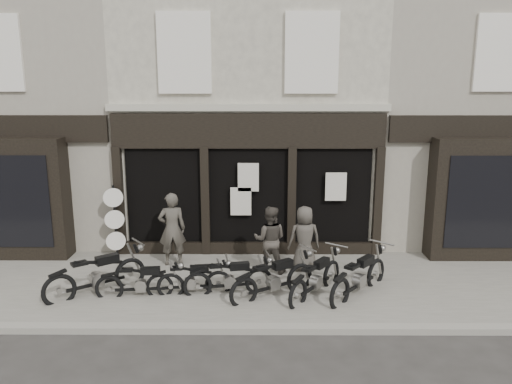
{
  "coord_description": "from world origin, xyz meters",
  "views": [
    {
      "loc": [
        0.26,
        -10.01,
        4.71
      ],
      "look_at": [
        0.21,
        1.6,
        2.12
      ],
      "focal_mm": 35.0,
      "sensor_mm": 36.0,
      "label": 1
    }
  ],
  "objects_px": {
    "man_left": "(172,229)",
    "man_right": "(304,239)",
    "motorcycle_6": "(359,280)",
    "advert_sign_post": "(115,225)",
    "motorcycle_3": "(230,281)",
    "motorcycle_4": "(274,282)",
    "motorcycle_5": "(316,281)",
    "motorcycle_2": "(190,282)",
    "motorcycle_1": "(141,285)",
    "man_centre": "(270,240)",
    "motorcycle_0": "(97,278)"
  },
  "relations": [
    {
      "from": "man_left",
      "to": "man_right",
      "type": "xyz_separation_m",
      "value": [
        3.31,
        -0.39,
        -0.12
      ]
    },
    {
      "from": "motorcycle_6",
      "to": "advert_sign_post",
      "type": "height_order",
      "value": "advert_sign_post"
    },
    {
      "from": "man_right",
      "to": "advert_sign_post",
      "type": "relative_size",
      "value": 0.78
    },
    {
      "from": "motorcycle_3",
      "to": "motorcycle_4",
      "type": "relative_size",
      "value": 1.04
    },
    {
      "from": "motorcycle_5",
      "to": "man_right",
      "type": "distance_m",
      "value": 1.49
    },
    {
      "from": "motorcycle_2",
      "to": "motorcycle_4",
      "type": "distance_m",
      "value": 1.85
    },
    {
      "from": "motorcycle_1",
      "to": "motorcycle_2",
      "type": "distance_m",
      "value": 1.06
    },
    {
      "from": "motorcycle_3",
      "to": "motorcycle_6",
      "type": "height_order",
      "value": "motorcycle_6"
    },
    {
      "from": "motorcycle_2",
      "to": "motorcycle_4",
      "type": "bearing_deg",
      "value": -10.7
    },
    {
      "from": "motorcycle_2",
      "to": "man_centre",
      "type": "relative_size",
      "value": 1.14
    },
    {
      "from": "motorcycle_3",
      "to": "advert_sign_post",
      "type": "height_order",
      "value": "advert_sign_post"
    },
    {
      "from": "motorcycle_4",
      "to": "motorcycle_2",
      "type": "bearing_deg",
      "value": 143.82
    },
    {
      "from": "motorcycle_6",
      "to": "motorcycle_1",
      "type": "bearing_deg",
      "value": 133.15
    },
    {
      "from": "motorcycle_5",
      "to": "motorcycle_3",
      "type": "bearing_deg",
      "value": 125.22
    },
    {
      "from": "motorcycle_5",
      "to": "motorcycle_4",
      "type": "bearing_deg",
      "value": 131.88
    },
    {
      "from": "motorcycle_1",
      "to": "motorcycle_6",
      "type": "relative_size",
      "value": 1.05
    },
    {
      "from": "motorcycle_2",
      "to": "advert_sign_post",
      "type": "distance_m",
      "value": 3.25
    },
    {
      "from": "motorcycle_3",
      "to": "man_centre",
      "type": "height_order",
      "value": "man_centre"
    },
    {
      "from": "motorcycle_0",
      "to": "advert_sign_post",
      "type": "xyz_separation_m",
      "value": [
        -0.19,
        2.22,
        0.57
      ]
    },
    {
      "from": "man_left",
      "to": "advert_sign_post",
      "type": "height_order",
      "value": "advert_sign_post"
    },
    {
      "from": "man_centre",
      "to": "motorcycle_3",
      "type": "bearing_deg",
      "value": 61.6
    },
    {
      "from": "motorcycle_3",
      "to": "man_right",
      "type": "relative_size",
      "value": 1.23
    },
    {
      "from": "motorcycle_5",
      "to": "man_left",
      "type": "relative_size",
      "value": 0.97
    },
    {
      "from": "motorcycle_1",
      "to": "motorcycle_5",
      "type": "bearing_deg",
      "value": -3.26
    },
    {
      "from": "motorcycle_2",
      "to": "man_left",
      "type": "height_order",
      "value": "man_left"
    },
    {
      "from": "motorcycle_2",
      "to": "motorcycle_5",
      "type": "distance_m",
      "value": 2.78
    },
    {
      "from": "motorcycle_2",
      "to": "motorcycle_3",
      "type": "relative_size",
      "value": 0.95
    },
    {
      "from": "motorcycle_1",
      "to": "motorcycle_3",
      "type": "height_order",
      "value": "motorcycle_3"
    },
    {
      "from": "motorcycle_6",
      "to": "man_right",
      "type": "xyz_separation_m",
      "value": [
        -1.1,
        1.38,
        0.51
      ]
    },
    {
      "from": "man_right",
      "to": "motorcycle_5",
      "type": "bearing_deg",
      "value": 88.06
    },
    {
      "from": "motorcycle_4",
      "to": "motorcycle_6",
      "type": "distance_m",
      "value": 1.9
    },
    {
      "from": "motorcycle_0",
      "to": "advert_sign_post",
      "type": "distance_m",
      "value": 2.3
    },
    {
      "from": "motorcycle_4",
      "to": "man_left",
      "type": "height_order",
      "value": "man_left"
    },
    {
      "from": "motorcycle_2",
      "to": "man_right",
      "type": "height_order",
      "value": "man_right"
    },
    {
      "from": "motorcycle_5",
      "to": "motorcycle_6",
      "type": "distance_m",
      "value": 0.96
    },
    {
      "from": "motorcycle_5",
      "to": "man_centre",
      "type": "xyz_separation_m",
      "value": [
        -1.0,
        1.26,
        0.55
      ]
    },
    {
      "from": "motorcycle_1",
      "to": "advert_sign_post",
      "type": "distance_m",
      "value": 2.76
    },
    {
      "from": "motorcycle_2",
      "to": "advert_sign_post",
      "type": "xyz_separation_m",
      "value": [
        -2.25,
        2.24,
        0.65
      ]
    },
    {
      "from": "motorcycle_3",
      "to": "motorcycle_6",
      "type": "distance_m",
      "value": 2.87
    },
    {
      "from": "motorcycle_6",
      "to": "motorcycle_0",
      "type": "bearing_deg",
      "value": 131.05
    },
    {
      "from": "man_left",
      "to": "motorcycle_5",
      "type": "bearing_deg",
      "value": 141.83
    },
    {
      "from": "motorcycle_2",
      "to": "advert_sign_post",
      "type": "height_order",
      "value": "advert_sign_post"
    },
    {
      "from": "motorcycle_2",
      "to": "motorcycle_6",
      "type": "distance_m",
      "value": 3.74
    },
    {
      "from": "motorcycle_2",
      "to": "motorcycle_3",
      "type": "xyz_separation_m",
      "value": [
        0.87,
        0.04,
        0.02
      ]
    },
    {
      "from": "motorcycle_4",
      "to": "advert_sign_post",
      "type": "xyz_separation_m",
      "value": [
        -4.1,
        2.34,
        0.6
      ]
    },
    {
      "from": "motorcycle_3",
      "to": "motorcycle_4",
      "type": "xyz_separation_m",
      "value": [
        0.97,
        -0.13,
        0.03
      ]
    },
    {
      "from": "motorcycle_0",
      "to": "motorcycle_5",
      "type": "distance_m",
      "value": 4.85
    },
    {
      "from": "motorcycle_5",
      "to": "motorcycle_6",
      "type": "relative_size",
      "value": 0.98
    },
    {
      "from": "motorcycle_4",
      "to": "man_right",
      "type": "xyz_separation_m",
      "value": [
        0.79,
        1.47,
        0.52
      ]
    },
    {
      "from": "man_left",
      "to": "advert_sign_post",
      "type": "relative_size",
      "value": 0.9
    }
  ]
}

